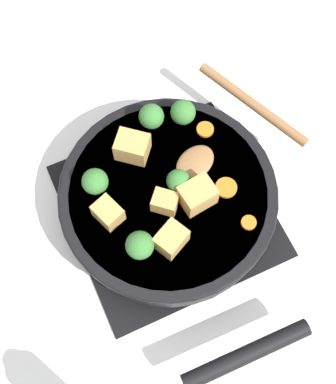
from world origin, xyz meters
name	(u,v)px	position (x,y,z in m)	size (l,w,h in m)	color
ground_plane	(168,210)	(0.00, 0.00, 0.00)	(2.40, 2.40, 0.00)	white
front_burner_grate	(168,208)	(0.00, 0.00, 0.01)	(0.31, 0.31, 0.03)	black
skillet_pan	(169,199)	(0.00, 0.00, 0.06)	(0.33, 0.44, 0.05)	black
wooden_spoon	(227,130)	(0.13, 0.05, 0.09)	(0.22, 0.20, 0.02)	olive
tofu_cube_center_large	(165,202)	(-0.01, -0.02, 0.09)	(0.04, 0.03, 0.03)	tan
tofu_cube_near_handle	(171,239)	(-0.03, -0.07, 0.10)	(0.04, 0.03, 0.03)	tan
tofu_cube_east_chunk	(108,213)	(-0.10, 0.00, 0.09)	(0.04, 0.03, 0.03)	tan
tofu_cube_west_chunk	(197,195)	(0.03, -0.03, 0.10)	(0.05, 0.04, 0.04)	tan
tofu_cube_back_piece	(132,147)	(-0.02, 0.08, 0.10)	(0.05, 0.04, 0.04)	tan
broccoli_floret_near_spoon	(151,117)	(0.02, 0.11, 0.10)	(0.04, 0.04, 0.05)	#709956
broccoli_floret_center_top	(140,245)	(-0.07, -0.07, 0.11)	(0.04, 0.04, 0.05)	#709956
broccoli_floret_east_rim	(183,112)	(0.07, 0.10, 0.10)	(0.04, 0.04, 0.05)	#709956
broccoli_floret_west_rim	(180,183)	(0.02, 0.00, 0.10)	(0.04, 0.04, 0.04)	#709956
broccoli_floret_north_edge	(95,182)	(-0.09, 0.05, 0.10)	(0.04, 0.04, 0.05)	#709956
carrot_slice_orange_thin	(226,188)	(0.08, -0.03, 0.08)	(0.03, 0.03, 0.01)	orange
carrot_slice_near_center	(249,223)	(0.09, -0.09, 0.08)	(0.02, 0.02, 0.01)	orange
carrot_slice_edge_slice	(205,129)	(0.10, 0.07, 0.08)	(0.03, 0.03, 0.01)	orange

